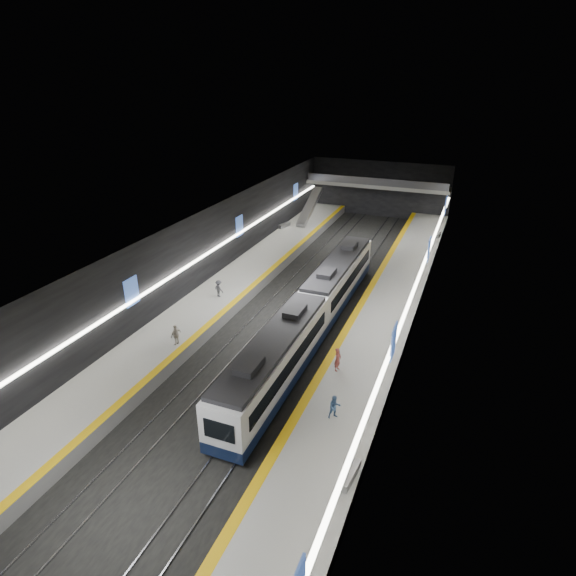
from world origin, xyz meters
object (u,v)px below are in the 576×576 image
at_px(passenger_right_a, 338,360).
at_px(bench_left_far, 284,225).
at_px(bench_right_near, 349,475).
at_px(passenger_left_a, 176,335).
at_px(train, 312,313).
at_px(passenger_right_b, 335,407).
at_px(bench_right_far, 437,234).
at_px(escalator, 310,207).
at_px(passenger_left_b, 219,289).

bearing_deg(passenger_right_a, bench_left_far, 36.53).
distance_m(bench_left_far, bench_right_near, 42.53).
height_order(passenger_right_a, passenger_left_a, passenger_right_a).
distance_m(train, passenger_right_a, 6.48).
relative_size(bench_left_far, passenger_right_b, 1.32).
bearing_deg(bench_right_far, bench_left_far, -162.91).
xyz_separation_m(passenger_right_b, passenger_left_a, (-13.40, 3.63, 0.07)).
bearing_deg(train, escalator, 109.66).
height_order(train, passenger_left_a, train).
relative_size(train, bench_left_far, 14.90).
height_order(bench_right_far, passenger_right_a, passenger_right_a).
xyz_separation_m(bench_left_far, bench_right_far, (19.00, 3.59, -0.01)).
distance_m(passenger_left_a, passenger_left_b, 8.61).
distance_m(train, bench_right_near, 15.99).
xyz_separation_m(train, bench_right_far, (7.00, 27.29, -0.96)).
height_order(bench_right_far, passenger_right_b, passenger_right_b).
xyz_separation_m(escalator, passenger_right_a, (13.73, -33.27, -1.05)).
relative_size(escalator, bench_right_far, 4.22).
xyz_separation_m(bench_left_far, bench_right_near, (19.00, -38.05, 0.00)).
height_order(train, passenger_left_b, train).
distance_m(train, escalator, 29.72).
bearing_deg(bench_right_far, passenger_right_b, -86.71).
distance_m(bench_left_far, passenger_left_b, 21.80).
relative_size(passenger_right_b, passenger_left_b, 0.96).
xyz_separation_m(bench_right_far, passenger_left_b, (-16.58, -25.25, 0.56)).
xyz_separation_m(bench_right_near, passenger_right_b, (-2.04, 4.22, 0.51)).
relative_size(bench_right_far, passenger_right_b, 1.24).
xyz_separation_m(passenger_right_a, passenger_left_a, (-12.17, -1.21, -0.03)).
xyz_separation_m(escalator, passenger_left_a, (1.57, -34.48, -1.07)).
bearing_deg(bench_right_near, passenger_left_b, 141.47).
distance_m(passenger_right_a, passenger_left_b, 15.19).
relative_size(passenger_right_b, passenger_left_a, 0.92).
relative_size(escalator, bench_left_far, 3.97).
bearing_deg(passenger_left_b, train, -169.58).
height_order(escalator, passenger_right_a, escalator).
bearing_deg(bench_left_far, train, -47.73).
bearing_deg(bench_right_near, passenger_right_b, 121.89).
bearing_deg(passenger_left_a, bench_right_far, 168.67).
bearing_deg(bench_left_far, passenger_right_b, -47.95).
height_order(bench_left_far, bench_right_near, bench_right_near).
distance_m(train, passenger_right_b, 11.28).
bearing_deg(train, bench_right_near, -63.99).
height_order(passenger_right_b, passenger_left_a, passenger_left_a).
distance_m(bench_left_far, bench_right_far, 19.34).
xyz_separation_m(bench_left_far, passenger_right_a, (15.73, -28.99, 0.61)).
height_order(bench_right_near, passenger_right_b, passenger_right_b).
distance_m(bench_left_far, passenger_right_b, 37.85).
bearing_deg(passenger_right_b, train, 79.25).
relative_size(bench_right_near, passenger_left_b, 1.28).
bearing_deg(passenger_right_b, bench_right_near, -101.12).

